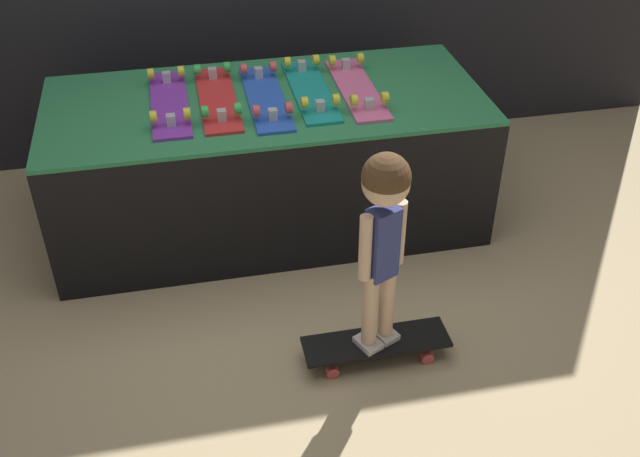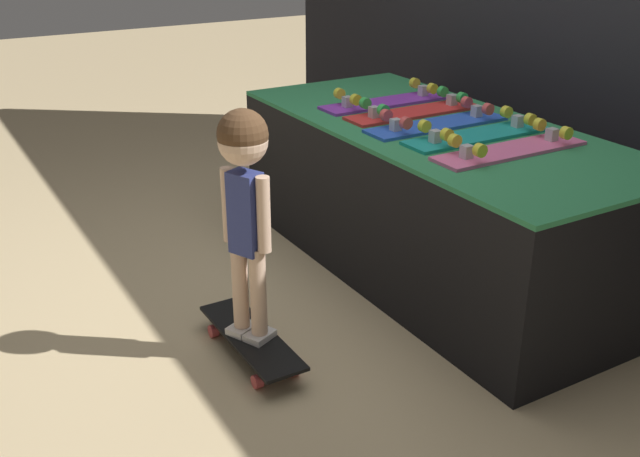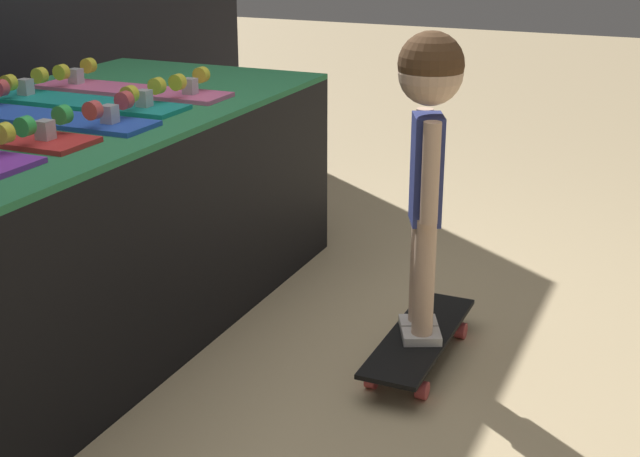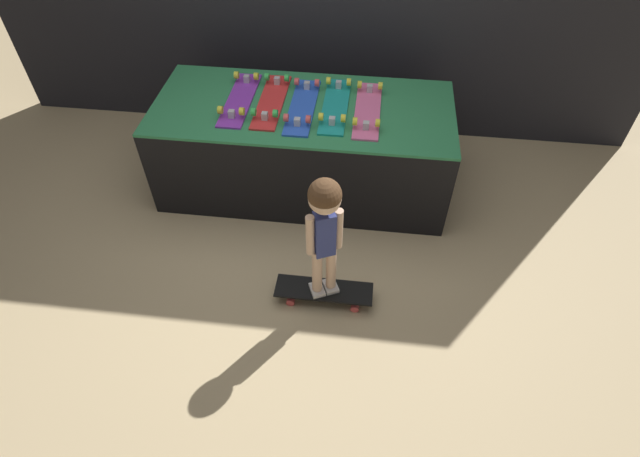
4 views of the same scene
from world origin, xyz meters
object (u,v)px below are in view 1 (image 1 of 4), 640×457
skateboard_blue_on_rack (266,96)px  child (384,218)px  skateboard_purple_on_rack (169,102)px  skateboard_on_floor (376,344)px  skateboard_red_on_rack (217,97)px  skateboard_teal_on_rack (310,89)px  skateboard_pink_on_rack (357,87)px

skateboard_blue_on_rack → child: 1.12m
skateboard_purple_on_rack → skateboard_on_floor: skateboard_purple_on_rack is taller
skateboard_on_floor → skateboard_red_on_rack: bearing=114.2°
skateboard_teal_on_rack → skateboard_on_floor: size_ratio=1.13×
child → skateboard_purple_on_rack: bearing=98.7°
skateboard_teal_on_rack → child: 1.12m
skateboard_purple_on_rack → skateboard_blue_on_rack: size_ratio=1.00×
skateboard_purple_on_rack → skateboard_red_on_rack: bearing=0.6°
skateboard_blue_on_rack → skateboard_on_floor: bearing=-75.6°
skateboard_blue_on_rack → skateboard_red_on_rack: bearing=170.0°
skateboard_pink_on_rack → skateboard_red_on_rack: bearing=177.7°
skateboard_purple_on_rack → skateboard_pink_on_rack: same height
skateboard_teal_on_rack → skateboard_pink_on_rack: bearing=-6.4°
skateboard_purple_on_rack → skateboard_teal_on_rack: 0.68m
skateboard_red_on_rack → skateboard_teal_on_rack: 0.45m
skateboard_teal_on_rack → skateboard_pink_on_rack: same height
skateboard_purple_on_rack → child: bearing=-56.9°
skateboard_on_floor → child: bearing=-63.4°
skateboard_red_on_rack → child: (0.50, -1.12, -0.00)m
skateboard_purple_on_rack → skateboard_red_on_rack: 0.23m
skateboard_on_floor → child: (0.00, -0.00, 0.64)m
skateboard_pink_on_rack → child: child is taller
skateboard_purple_on_rack → child: 1.34m
child → skateboard_red_on_rack: bearing=89.8°
skateboard_teal_on_rack → child: bearing=-87.3°
skateboard_purple_on_rack → skateboard_blue_on_rack: bearing=-4.7°
skateboard_purple_on_rack → child: (0.73, -1.12, -0.00)m
skateboard_blue_on_rack → skateboard_pink_on_rack: 0.45m
skateboard_red_on_rack → skateboard_teal_on_rack: bearing=-0.2°
skateboard_teal_on_rack → skateboard_on_floor: 1.30m
skateboard_red_on_rack → child: size_ratio=0.78×
skateboard_blue_on_rack → skateboard_teal_on_rack: 0.23m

